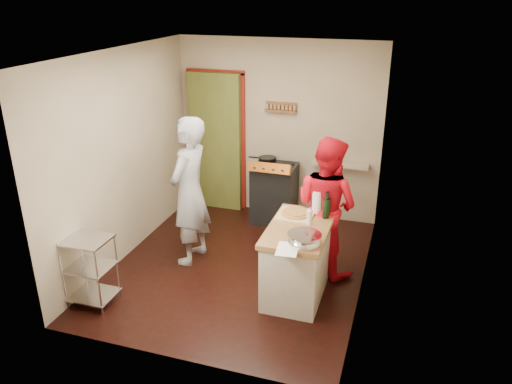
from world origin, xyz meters
TOP-DOWN VIEW (x-y plane):
  - floor at (0.00, 0.00)m, footprint 3.50×3.50m
  - back_wall at (-0.64, 1.78)m, footprint 3.00×0.44m
  - left_wall at (-1.50, 0.00)m, footprint 0.04×3.50m
  - right_wall at (1.50, 0.00)m, footprint 0.04×3.50m
  - ceiling at (0.00, 0.00)m, footprint 3.00×3.50m
  - stove at (0.05, 1.42)m, footprint 0.60×0.63m
  - wire_shelving at (-1.28, -1.20)m, footprint 0.48×0.40m
  - island at (0.81, -0.32)m, footprint 0.65×1.24m
  - person_stripe at (-0.64, 0.01)m, footprint 0.50×0.72m
  - person_red at (1.00, 0.29)m, footprint 1.03×0.95m

SIDE VIEW (x-z plane):
  - floor at x=0.00m, z-range 0.00..0.00m
  - wire_shelving at x=-1.28m, z-range 0.04..0.84m
  - island at x=0.81m, z-range -0.12..1.02m
  - stove at x=0.05m, z-range -0.05..0.95m
  - person_red at x=1.00m, z-range 0.00..1.69m
  - person_stripe at x=-0.64m, z-range 0.00..1.86m
  - back_wall at x=-0.64m, z-range -0.17..2.43m
  - left_wall at x=-1.50m, z-range 0.00..2.60m
  - right_wall at x=1.50m, z-range 0.00..2.60m
  - ceiling at x=0.00m, z-range 2.60..2.62m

